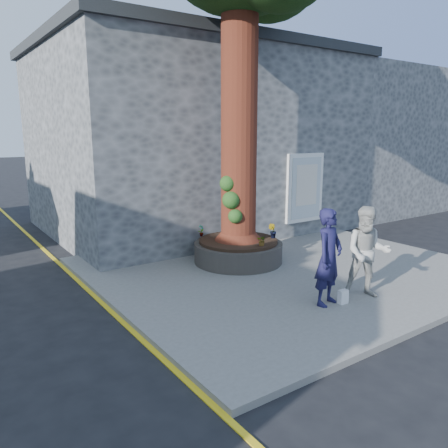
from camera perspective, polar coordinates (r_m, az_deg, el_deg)
ground at (r=9.63m, az=5.15°, el=-9.22°), size 120.00×120.00×0.00m
pavement at (r=11.26m, az=7.79°, el=-5.80°), size 9.00×8.00×0.12m
yellow_line at (r=9.03m, az=-14.54°, el=-11.05°), size 0.10×30.00×0.01m
stone_shop at (r=16.33m, az=-4.23°, el=10.84°), size 10.30×8.30×6.30m
neighbour_shop at (r=21.53m, az=14.75°, el=10.34°), size 6.00×8.00×6.00m
planter at (r=11.47m, az=1.87°, el=-3.52°), size 2.30×2.30×0.60m
man at (r=8.76m, az=13.53°, el=-4.24°), size 0.79×0.62×1.92m
woman at (r=9.40m, az=18.18°, el=-3.51°), size 1.15×1.16×1.89m
shopping_bag at (r=9.10m, az=15.28°, el=-9.15°), size 0.21×0.13×0.28m
plant_a at (r=11.70m, az=-2.99°, el=-0.84°), size 0.20×0.18×0.32m
plant_b at (r=11.59m, az=6.35°, el=-0.90°), size 0.27×0.28×0.38m
plant_c at (r=12.29m, az=1.45°, el=-0.29°), size 0.21×0.21×0.29m
plant_d at (r=10.77m, az=5.01°, el=-2.17°), size 0.30×0.31×0.26m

